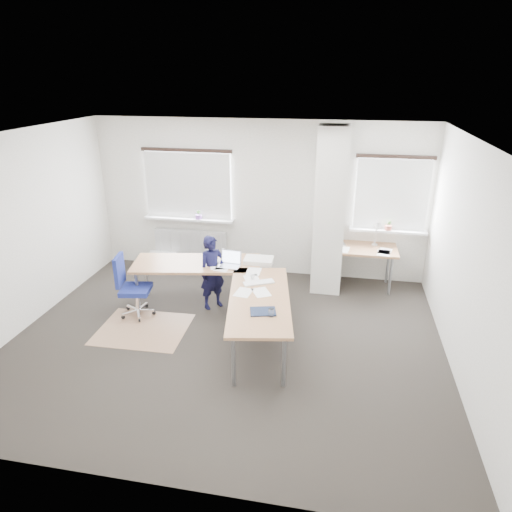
% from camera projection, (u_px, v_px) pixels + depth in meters
% --- Properties ---
extents(ground, '(6.00, 6.00, 0.00)m').
position_uv_depth(ground, '(226.00, 340.00, 6.46)').
color(ground, black).
rests_on(ground, ground).
extents(room_shell, '(6.04, 5.04, 2.82)m').
position_uv_depth(room_shell, '(244.00, 213.00, 6.19)').
color(room_shell, beige).
rests_on(room_shell, ground).
extents(floor_mat, '(1.31, 1.12, 0.01)m').
position_uv_depth(floor_mat, '(143.00, 329.00, 6.73)').
color(floor_mat, '#997053').
rests_on(floor_mat, ground).
extents(white_crate, '(0.59, 0.48, 0.31)m').
position_uv_depth(white_crate, '(163.00, 261.00, 8.77)').
color(white_crate, white).
rests_on(white_crate, ground).
extents(desk_main, '(2.82, 2.63, 0.96)m').
position_uv_depth(desk_main, '(229.00, 281.00, 6.67)').
color(desk_main, '#8E5E3D').
rests_on(desk_main, ground).
extents(desk_side, '(1.41, 0.72, 1.22)m').
position_uv_depth(desk_side, '(355.00, 249.00, 7.86)').
color(desk_side, '#8E5E3D').
rests_on(desk_side, ground).
extents(task_chair, '(0.55, 0.54, 0.99)m').
position_uv_depth(task_chair, '(134.00, 299.00, 7.04)').
color(task_chair, navy).
rests_on(task_chair, ground).
extents(person, '(0.51, 0.51, 1.20)m').
position_uv_depth(person, '(213.00, 272.00, 7.17)').
color(person, black).
rests_on(person, ground).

